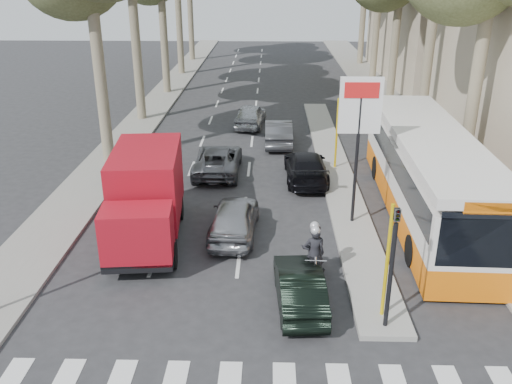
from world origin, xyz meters
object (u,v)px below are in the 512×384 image
silver_hatchback (234,218)px  city_bus (428,172)px  dark_hatchback (299,286)px  red_truck (146,196)px  motorcycle (314,252)px

silver_hatchback → city_bus: (7.36, 2.06, 1.08)m
dark_hatchback → red_truck: bearing=-41.6°
dark_hatchback → motorcycle: motorcycle is taller
silver_hatchback → dark_hatchback: (2.15, -4.35, -0.09)m
dark_hatchback → silver_hatchback: bearing=-67.5°
silver_hatchback → motorcycle: 3.86m
red_truck → motorcycle: size_ratio=2.77×
dark_hatchback → motorcycle: (0.51, 1.57, 0.25)m
silver_hatchback → motorcycle: (2.67, -2.78, 0.16)m
dark_hatchback → red_truck: size_ratio=0.60×
red_truck → dark_hatchback: bearing=-43.2°
red_truck → city_bus: bearing=7.3°
silver_hatchback → motorcycle: size_ratio=1.83×
red_truck → city_bus: 10.69m
motorcycle → red_truck: bearing=157.9°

